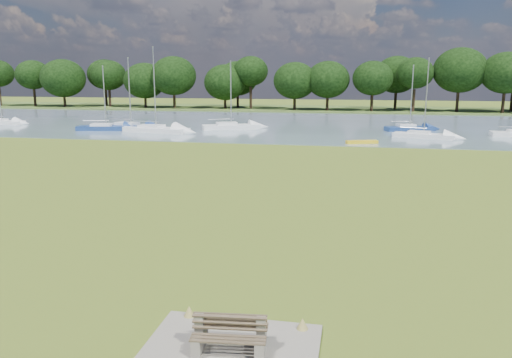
% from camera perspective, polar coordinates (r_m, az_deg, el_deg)
% --- Properties ---
extents(ground, '(220.00, 220.00, 0.00)m').
position_cam_1_polar(ground, '(25.55, 4.70, -3.04)').
color(ground, olive).
extents(river, '(220.00, 40.00, 0.10)m').
position_cam_1_polar(river, '(66.92, 8.83, 6.11)').
color(river, slate).
rests_on(river, ground).
extents(far_bank, '(220.00, 20.00, 0.40)m').
position_cam_1_polar(far_bank, '(96.80, 9.62, 7.82)').
color(far_bank, '#4C6626').
rests_on(far_bank, ground).
extents(concrete_pad, '(4.20, 3.20, 0.10)m').
position_cam_1_polar(concrete_pad, '(12.68, -2.96, -19.01)').
color(concrete_pad, gray).
rests_on(concrete_pad, ground).
extents(bench_pair, '(1.87, 1.22, 0.96)m').
position_cam_1_polar(bench_pair, '(12.46, -2.99, -17.28)').
color(bench_pair, gray).
rests_on(bench_pair, concrete_pad).
extents(kayak, '(3.12, 1.69, 0.31)m').
position_cam_1_polar(kayak, '(49.05, 12.00, 4.17)').
color(kayak, yellow).
rests_on(kayak, river).
extents(tree_line, '(124.28, 8.74, 10.57)m').
position_cam_1_polar(tree_line, '(93.34, 3.77, 11.68)').
color(tree_line, black).
rests_on(tree_line, far_bank).
extents(sailboat_0, '(8.19, 3.85, 9.56)m').
position_cam_1_polar(sailboat_0, '(58.76, -11.42, 5.75)').
color(sailboat_0, white).
rests_on(sailboat_0, river).
extents(sailboat_1, '(6.43, 3.59, 8.19)m').
position_cam_1_polar(sailboat_1, '(55.20, 18.56, 4.92)').
color(sailboat_1, white).
rests_on(sailboat_1, river).
extents(sailboat_2, '(6.00, 3.54, 7.61)m').
position_cam_1_polar(sailboat_2, '(61.66, 17.10, 5.72)').
color(sailboat_2, navy).
rests_on(sailboat_2, river).
extents(sailboat_3, '(7.08, 4.61, 8.11)m').
position_cam_1_polar(sailboat_3, '(60.71, -2.93, 6.18)').
color(sailboat_3, white).
rests_on(sailboat_3, river).
extents(sailboat_4, '(6.98, 3.09, 7.55)m').
position_cam_1_polar(sailboat_4, '(62.12, -16.81, 5.78)').
color(sailboat_4, navy).
rests_on(sailboat_4, river).
extents(sailboat_5, '(7.68, 3.28, 8.45)m').
position_cam_1_polar(sailboat_5, '(61.86, -14.14, 5.95)').
color(sailboat_5, navy).
rests_on(sailboat_5, river).
extents(sailboat_8, '(6.02, 1.72, 7.72)m').
position_cam_1_polar(sailboat_8, '(75.01, -27.10, 5.93)').
color(sailboat_8, white).
rests_on(sailboat_8, river).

